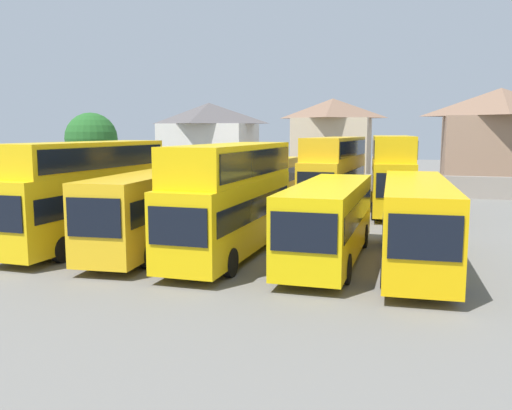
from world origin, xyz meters
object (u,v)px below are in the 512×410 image
object	(u,v)px
bus_3	(232,193)
bus_8	(334,169)
bus_4	(329,217)
house_terrace_right	(499,138)
bus_7	(264,181)
tree_left_of_lot	(91,139)
bus_6	(233,179)
bus_1	(87,187)
house_terrace_centre	(332,141)
bus_9	(392,170)
bus_5	(416,218)
bus_2	(154,206)
house_terrace_left	(209,141)

from	to	relation	value
bus_3	bus_8	bearing A→B (deg)	172.29
bus_4	bus_8	size ratio (longest dim) A/B	0.94
house_terrace_right	bus_7	bearing A→B (deg)	-133.16
tree_left_of_lot	bus_6	bearing A→B (deg)	-22.97
bus_1	house_terrace_centre	size ratio (longest dim) A/B	1.26
bus_7	house_terrace_right	size ratio (longest dim) A/B	0.98
bus_9	bus_5	bearing A→B (deg)	1.41
bus_5	bus_8	world-z (taller)	bus_8
bus_3	bus_4	distance (m)	4.33
bus_1	house_terrace_right	distance (m)	40.53
bus_5	bus_1	bearing A→B (deg)	-92.03
bus_2	tree_left_of_lot	distance (m)	27.49
bus_2	house_terrace_left	size ratio (longest dim) A/B	1.16
bus_3	bus_1	bearing A→B (deg)	-90.68
bus_5	bus_7	distance (m)	17.62
bus_3	bus_6	xyz separation A→B (m)	(-4.85, 15.10, -0.75)
bus_8	house_terrace_centre	xyz separation A→B (m)	(-2.73, 18.69, 1.62)
bus_4	house_terrace_right	bearing A→B (deg)	162.60
bus_1	bus_9	world-z (taller)	bus_9
bus_3	tree_left_of_lot	bearing A→B (deg)	-134.96
bus_3	bus_7	bearing A→B (deg)	-169.10
bus_6	bus_2	bearing A→B (deg)	5.50
tree_left_of_lot	house_terrace_left	bearing A→B (deg)	60.42
bus_3	house_terrace_right	xyz separation A→B (m)	(15.49, 33.70, 2.08)
bus_1	bus_7	size ratio (longest dim) A/B	1.08
bus_5	house_terrace_right	bearing A→B (deg)	165.21
bus_7	bus_2	bearing A→B (deg)	-2.05
bus_1	bus_8	bearing A→B (deg)	149.13
bus_4	bus_6	bearing A→B (deg)	-147.94
bus_4	bus_5	distance (m)	3.49
bus_4	bus_9	xyz separation A→B (m)	(2.05, 14.99, 1.00)
bus_4	bus_6	world-z (taller)	bus_6
bus_3	bus_9	distance (m)	16.24
bus_6	house_terrace_centre	world-z (taller)	house_terrace_centre
bus_1	bus_9	size ratio (longest dim) A/B	1.05
bus_2	bus_7	xyz separation A→B (m)	(1.45, 14.37, -0.04)
tree_left_of_lot	bus_1	bearing A→B (deg)	-58.25
bus_4	house_terrace_left	world-z (taller)	house_terrace_left
house_terrace_right	bus_6	bearing A→B (deg)	-137.55
bus_8	tree_left_of_lot	size ratio (longest dim) A/B	1.57
house_terrace_centre	bus_2	bearing A→B (deg)	-96.11
bus_1	bus_7	world-z (taller)	bus_1
bus_4	bus_5	size ratio (longest dim) A/B	0.89
house_terrace_centre	house_terrace_right	distance (m)	15.75
bus_1	bus_4	xyz separation A→B (m)	(11.61, -0.31, -0.90)
bus_9	house_terrace_right	size ratio (longest dim) A/B	1.02
bus_5	bus_7	bearing A→B (deg)	-146.64
bus_2	tree_left_of_lot	bearing A→B (deg)	-145.60
bus_2	house_terrace_centre	distance (m)	33.82
bus_3	house_terrace_centre	distance (m)	33.84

